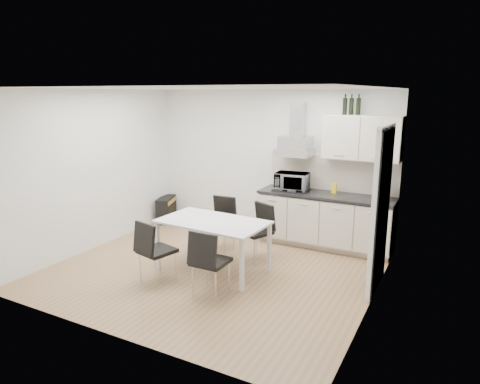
% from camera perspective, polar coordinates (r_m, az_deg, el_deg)
% --- Properties ---
extents(ground, '(4.50, 4.50, 0.00)m').
position_cam_1_polar(ground, '(6.40, -3.58, -10.29)').
color(ground, '#A37E54').
rests_on(ground, ground).
extents(wall_back, '(4.50, 0.10, 2.60)m').
position_cam_1_polar(wall_back, '(7.75, 3.99, 3.87)').
color(wall_back, white).
rests_on(wall_back, ground).
extents(wall_front, '(4.50, 0.10, 2.60)m').
position_cam_1_polar(wall_front, '(4.48, -17.24, -3.58)').
color(wall_front, white).
rests_on(wall_front, ground).
extents(wall_left, '(0.10, 4.00, 2.60)m').
position_cam_1_polar(wall_left, '(7.42, -18.77, 2.78)').
color(wall_left, white).
rests_on(wall_left, ground).
extents(wall_right, '(0.10, 4.00, 2.60)m').
position_cam_1_polar(wall_right, '(5.22, 17.82, -1.27)').
color(wall_right, white).
rests_on(wall_right, ground).
extents(ceiling, '(4.50, 4.50, 0.00)m').
position_cam_1_polar(ceiling, '(5.88, -3.95, 13.66)').
color(ceiling, white).
rests_on(ceiling, wall_back).
extents(doorway, '(0.08, 1.04, 2.10)m').
position_cam_1_polar(doorway, '(5.82, 18.24, -2.41)').
color(doorway, white).
rests_on(doorway, ground).
extents(kitchenette, '(2.22, 0.64, 2.52)m').
position_cam_1_polar(kitchenette, '(7.21, 11.73, -0.89)').
color(kitchenette, beige).
rests_on(kitchenette, ground).
extents(dining_table, '(1.58, 0.96, 0.75)m').
position_cam_1_polar(dining_table, '(6.17, -3.65, -4.49)').
color(dining_table, white).
rests_on(dining_table, ground).
extents(chair_far_left, '(0.47, 0.52, 0.88)m').
position_cam_1_polar(chair_far_left, '(6.99, -2.73, -4.38)').
color(chair_far_left, black).
rests_on(chair_far_left, ground).
extents(chair_far_right, '(0.60, 0.63, 0.88)m').
position_cam_1_polar(chair_far_right, '(6.60, 2.06, -5.45)').
color(chair_far_right, black).
rests_on(chair_far_right, ground).
extents(chair_near_left, '(0.55, 0.59, 0.88)m').
position_cam_1_polar(chair_near_left, '(5.96, -10.98, -7.79)').
color(chair_near_left, black).
rests_on(chair_near_left, ground).
extents(chair_near_right, '(0.44, 0.50, 0.88)m').
position_cam_1_polar(chair_near_right, '(5.51, -3.90, -9.33)').
color(chair_near_right, black).
rests_on(chair_near_right, ground).
extents(guitar_amp, '(0.44, 0.64, 0.49)m').
position_cam_1_polar(guitar_amp, '(8.74, -9.80, -2.28)').
color(guitar_amp, black).
rests_on(guitar_amp, ground).
extents(floor_speaker, '(0.18, 0.17, 0.30)m').
position_cam_1_polar(floor_speaker, '(8.29, -1.72, -3.67)').
color(floor_speaker, black).
rests_on(floor_speaker, ground).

